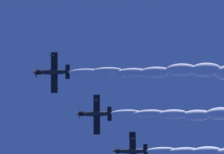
% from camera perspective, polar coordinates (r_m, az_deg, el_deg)
% --- Properties ---
extents(airplane_lead, '(8.65, 8.13, 3.52)m').
position_cam_1_polar(airplane_lead, '(69.41, -10.92, 0.91)').
color(airplane_lead, '#232328').
extents(airplane_left_wingman, '(8.36, 8.13, 4.20)m').
position_cam_1_polar(airplane_left_wingman, '(71.03, -3.20, -6.76)').
color(airplane_left_wingman, '#232328').
extents(airplane_right_wingman, '(8.56, 8.12, 3.83)m').
position_cam_1_polar(airplane_right_wingman, '(73.36, 3.47, -13.43)').
color(airplane_right_wingman, '#232328').
extents(smoke_trail_lead, '(8.70, 44.13, 5.18)m').
position_cam_1_polar(smoke_trail_lead, '(68.93, 15.70, 0.91)').
color(smoke_trail_lead, white).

